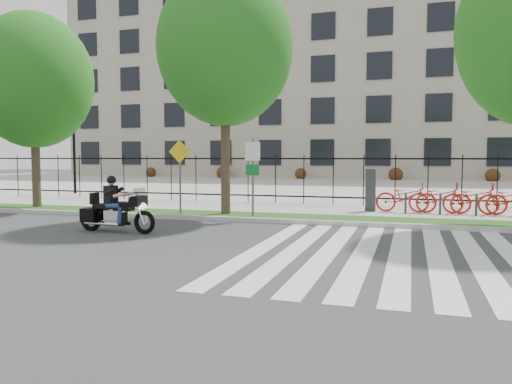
% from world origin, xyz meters
% --- Properties ---
extents(ground, '(120.00, 120.00, 0.00)m').
position_xyz_m(ground, '(0.00, 0.00, 0.00)').
color(ground, '#353437').
rests_on(ground, ground).
extents(curb, '(60.00, 0.20, 0.15)m').
position_xyz_m(curb, '(0.00, 4.10, 0.07)').
color(curb, '#AEABA4').
rests_on(curb, ground).
extents(grass_verge, '(60.00, 1.50, 0.15)m').
position_xyz_m(grass_verge, '(0.00, 4.95, 0.07)').
color(grass_verge, '#1A4912').
rests_on(grass_verge, ground).
extents(sidewalk, '(60.00, 3.50, 0.15)m').
position_xyz_m(sidewalk, '(0.00, 7.45, 0.07)').
color(sidewalk, '#A3A299').
rests_on(sidewalk, ground).
extents(plaza, '(80.00, 34.00, 0.10)m').
position_xyz_m(plaza, '(0.00, 25.00, 0.05)').
color(plaza, '#A3A299').
rests_on(plaza, ground).
extents(crosswalk_stripes, '(5.70, 8.00, 0.01)m').
position_xyz_m(crosswalk_stripes, '(4.83, 0.00, 0.01)').
color(crosswalk_stripes, silver).
rests_on(crosswalk_stripes, ground).
extents(iron_fence, '(30.00, 0.06, 2.00)m').
position_xyz_m(iron_fence, '(0.00, 9.20, 1.15)').
color(iron_fence, black).
rests_on(iron_fence, sidewalk).
extents(office_building, '(60.00, 21.90, 20.15)m').
position_xyz_m(office_building, '(0.00, 44.92, 9.97)').
color(office_building, '#A29982').
rests_on(office_building, ground).
extents(lamp_post_left, '(1.06, 0.70, 4.25)m').
position_xyz_m(lamp_post_left, '(-12.00, 12.00, 3.21)').
color(lamp_post_left, black).
rests_on(lamp_post_left, ground).
extents(street_tree_0, '(4.45, 4.45, 7.37)m').
position_xyz_m(street_tree_0, '(-8.37, 4.95, 4.96)').
color(street_tree_0, '#3A2820').
rests_on(street_tree_0, grass_verge).
extents(street_tree_1, '(4.53, 4.53, 8.16)m').
position_xyz_m(street_tree_1, '(-0.60, 4.95, 5.69)').
color(street_tree_1, '#3A2820').
rests_on(street_tree_1, grass_verge).
extents(sign_pole_regulatory, '(0.50, 0.09, 2.50)m').
position_xyz_m(sign_pole_regulatory, '(0.48, 4.58, 1.74)').
color(sign_pole_regulatory, '#59595B').
rests_on(sign_pole_regulatory, grass_verge).
extents(sign_pole_warning, '(0.78, 0.09, 2.49)m').
position_xyz_m(sign_pole_warning, '(-2.12, 4.58, 1.74)').
color(sign_pole_warning, '#59595B').
rests_on(sign_pole_warning, grass_verge).
extents(motorcycle_rider, '(2.43, 0.74, 1.87)m').
position_xyz_m(motorcycle_rider, '(-2.32, 1.04, 0.62)').
color(motorcycle_rider, black).
rests_on(motorcycle_rider, ground).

